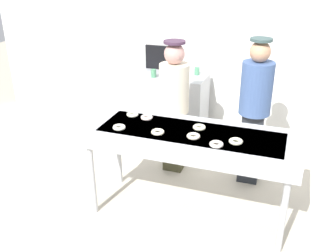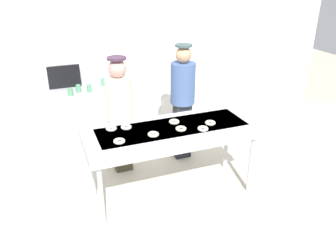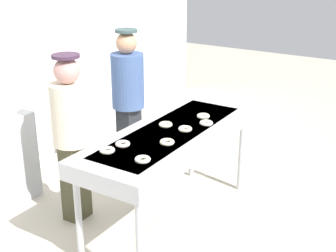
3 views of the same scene
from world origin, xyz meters
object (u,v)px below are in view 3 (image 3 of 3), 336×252
sugar_donut_7 (167,142)px  worker_baker (71,129)px  sugar_donut_3 (123,144)px  sugar_donut_5 (166,125)px  sugar_donut_6 (203,116)px  fryer_conveyor (171,139)px  sugar_donut_1 (206,123)px  sugar_donut_4 (185,129)px  worker_assistant (128,97)px  sugar_donut_2 (107,150)px  sugar_donut_0 (143,159)px

sugar_donut_7 → worker_baker: (-0.15, 0.96, -0.03)m
sugar_donut_7 → sugar_donut_3: bearing=128.3°
sugar_donut_7 → sugar_donut_5: bearing=34.0°
worker_baker → sugar_donut_3: bearing=72.7°
worker_baker → sugar_donut_5: bearing=114.4°
sugar_donut_6 → fryer_conveyor: bearing=168.3°
sugar_donut_1 → sugar_donut_5: (-0.24, 0.30, 0.00)m
sugar_donut_4 → worker_assistant: bearing=65.6°
fryer_conveyor → sugar_donut_3: (-0.52, 0.16, 0.10)m
sugar_donut_6 → worker_baker: bearing=134.4°
sugar_donut_4 → sugar_donut_6: size_ratio=1.00×
sugar_donut_3 → worker_assistant: size_ratio=0.07×
fryer_conveyor → sugar_donut_5: bearing=57.1°
sugar_donut_3 → sugar_donut_5: size_ratio=1.00×
fryer_conveyor → sugar_donut_6: (0.46, -0.09, 0.10)m
sugar_donut_2 → sugar_donut_6: 1.19m
sugar_donut_3 → sugar_donut_2: bearing=171.4°
sugar_donut_5 → sugar_donut_2: bearing=173.4°
sugar_donut_1 → sugar_donut_5: 0.39m
sugar_donut_0 → worker_assistant: 1.57m
sugar_donut_7 → fryer_conveyor: bearing=26.1°
sugar_donut_2 → sugar_donut_6: bearing=-13.5°
sugar_donut_4 → sugar_donut_7: 0.35m
sugar_donut_1 → sugar_donut_6: (0.16, 0.11, 0.00)m
sugar_donut_3 → worker_baker: worker_baker is taller
sugar_donut_1 → sugar_donut_6: bearing=36.1°
sugar_donut_1 → sugar_donut_2: bearing=158.6°
sugar_donut_2 → sugar_donut_1: bearing=-21.4°
sugar_donut_2 → worker_assistant: bearing=29.5°
sugar_donut_6 → worker_baker: size_ratio=0.08×
sugar_donut_4 → sugar_donut_6: bearing=3.3°
worker_baker → sugar_donut_1: bearing=115.6°
sugar_donut_2 → worker_baker: worker_baker is taller
fryer_conveyor → sugar_donut_5: size_ratio=16.62×
fryer_conveyor → sugar_donut_4: sugar_donut_4 is taller
sugar_donut_2 → sugar_donut_7: bearing=-38.4°
sugar_donut_2 → sugar_donut_6: (1.15, -0.28, 0.00)m
sugar_donut_1 → worker_baker: size_ratio=0.08×
sugar_donut_1 → sugar_donut_2: same height
sugar_donut_0 → sugar_donut_7: same height
sugar_donut_2 → sugar_donut_4: 0.81m
sugar_donut_6 → sugar_donut_4: bearing=-176.7°
sugar_donut_0 → sugar_donut_6: (1.14, 0.07, 0.00)m
sugar_donut_1 → sugar_donut_7: same height
sugar_donut_5 → worker_assistant: worker_assistant is taller
sugar_donut_4 → sugar_donut_5: 0.21m
sugar_donut_4 → worker_baker: 1.06m
sugar_donut_0 → sugar_donut_2: (-0.01, 0.35, 0.00)m
sugar_donut_1 → worker_baker: (-0.74, 1.03, -0.03)m
sugar_donut_2 → worker_assistant: (1.20, 0.68, 0.03)m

